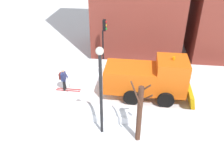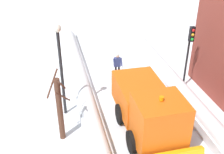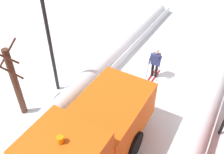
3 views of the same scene
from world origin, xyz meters
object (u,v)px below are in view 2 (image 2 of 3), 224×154
object	(u,v)px
plow_truck	(148,109)
skier	(117,64)
bare_tree_near	(60,108)
street_lamp	(60,61)
traffic_light_pole	(190,46)

from	to	relation	value
plow_truck	skier	world-z (taller)	plow_truck
bare_tree_near	skier	bearing A→B (deg)	-127.60
plow_truck	street_lamp	xyz separation A→B (m)	(3.92, -2.64, 1.84)
traffic_light_pole	street_lamp	xyz separation A→B (m)	(7.82, 1.07, 0.40)
street_lamp	traffic_light_pole	bearing A→B (deg)	-172.19
traffic_light_pole	bare_tree_near	bearing A→B (deg)	21.00
skier	street_lamp	size ratio (longest dim) A/B	0.35
skier	bare_tree_near	xyz separation A→B (m)	(4.20, 5.46, 0.81)
skier	bare_tree_near	size ratio (longest dim) A/B	0.49
plow_truck	traffic_light_pole	bearing A→B (deg)	-136.35
skier	bare_tree_near	bearing A→B (deg)	52.40
skier	bare_tree_near	world-z (taller)	bare_tree_near
street_lamp	bare_tree_near	size ratio (longest dim) A/B	1.42
skier	traffic_light_pole	size ratio (longest dim) A/B	0.44
traffic_light_pole	bare_tree_near	distance (m)	8.78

